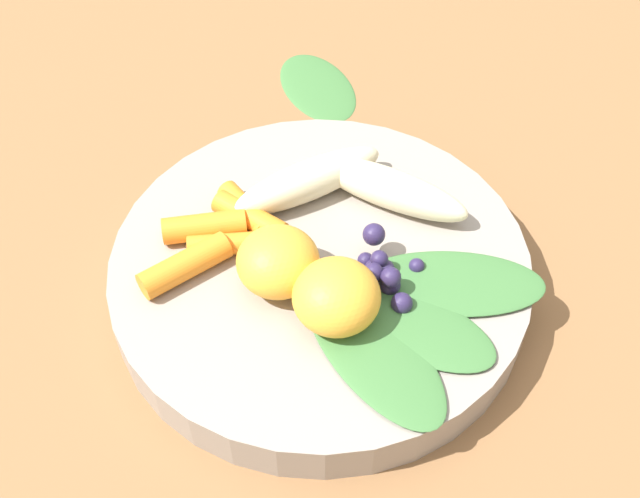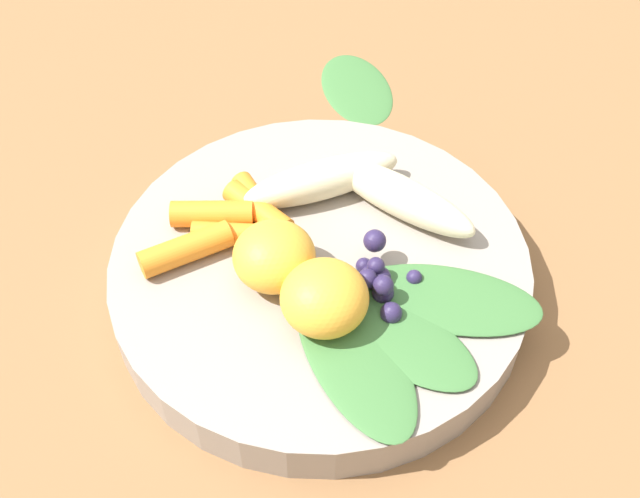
{
  "view_description": "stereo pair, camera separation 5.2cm",
  "coord_description": "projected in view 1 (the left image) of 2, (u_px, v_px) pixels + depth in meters",
  "views": [
    {
      "loc": [
        -0.19,
        -0.27,
        0.44
      ],
      "look_at": [
        0.0,
        0.0,
        0.04
      ],
      "focal_mm": 45.28,
      "sensor_mm": 36.0,
      "label": 1
    },
    {
      "loc": [
        -0.15,
        -0.3,
        0.44
      ],
      "look_at": [
        0.0,
        0.0,
        0.04
      ],
      "focal_mm": 45.28,
      "sensor_mm": 36.0,
      "label": 2
    }
  ],
  "objects": [
    {
      "name": "carrot_rear",
      "position": [
        224.0,
        244.0,
        0.52
      ],
      "size": [
        0.05,
        0.04,
        0.01
      ],
      "primitive_type": "cylinder",
      "rotation": [
        0.0,
        1.57,
        2.62
      ],
      "color": "orange",
      "rests_on": "bowl"
    },
    {
      "name": "carrot_mid_left",
      "position": [
        250.0,
        217.0,
        0.54
      ],
      "size": [
        0.03,
        0.06,
        0.02
      ],
      "primitive_type": "cylinder",
      "rotation": [
        0.0,
        1.57,
        1.92
      ],
      "color": "orange",
      "rests_on": "bowl"
    },
    {
      "name": "kale_leaf_stray",
      "position": [
        317.0,
        85.0,
        0.68
      ],
      "size": [
        0.07,
        0.11,
        0.01
      ],
      "primitive_type": "ellipsoid",
      "rotation": [
        0.0,
        0.0,
        1.37
      ],
      "color": "#3D7038",
      "rests_on": "ground_plane"
    },
    {
      "name": "bowl",
      "position": [
        320.0,
        274.0,
        0.54
      ],
      "size": [
        0.27,
        0.27,
        0.03
      ],
      "primitive_type": "cylinder",
      "color": "gray",
      "rests_on": "ground_plane"
    },
    {
      "name": "banana_peeled_left",
      "position": [
        309.0,
        180.0,
        0.55
      ],
      "size": [
        0.11,
        0.04,
        0.03
      ],
      "primitive_type": "ellipsoid",
      "rotation": [
        0.0,
        0.0,
        3.05
      ],
      "color": "beige",
      "rests_on": "bowl"
    },
    {
      "name": "blueberry_pile",
      "position": [
        384.0,
        271.0,
        0.5
      ],
      "size": [
        0.04,
        0.06,
        0.03
      ],
      "color": "#2D234C",
      "rests_on": "bowl"
    },
    {
      "name": "ground_plane",
      "position": [
        320.0,
        288.0,
        0.55
      ],
      "size": [
        2.4,
        2.4,
        0.0
      ],
      "primitive_type": "plane",
      "color": "brown"
    },
    {
      "name": "carrot_small",
      "position": [
        185.0,
        265.0,
        0.51
      ],
      "size": [
        0.06,
        0.02,
        0.02
      ],
      "primitive_type": "cylinder",
      "rotation": [
        0.0,
        1.57,
        3.16
      ],
      "color": "orange",
      "rests_on": "bowl"
    },
    {
      "name": "banana_peeled_right",
      "position": [
        390.0,
        188.0,
        0.55
      ],
      "size": [
        0.08,
        0.11,
        0.03
      ],
      "primitive_type": "ellipsoid",
      "rotation": [
        0.0,
        0.0,
        2.06
      ],
      "color": "beige",
      "rests_on": "bowl"
    },
    {
      "name": "orange_segment_near",
      "position": [
        336.0,
        297.0,
        0.48
      ],
      "size": [
        0.05,
        0.05,
        0.04
      ],
      "primitive_type": "ellipsoid",
      "color": "#F4A833",
      "rests_on": "bowl"
    },
    {
      "name": "kale_leaf_left",
      "position": [
        373.0,
        348.0,
        0.48
      ],
      "size": [
        0.06,
        0.13,
        0.01
      ],
      "primitive_type": "ellipsoid",
      "rotation": [
        0.0,
        0.0,
        4.66
      ],
      "color": "#3D7038",
      "rests_on": "bowl"
    },
    {
      "name": "orange_segment_far",
      "position": [
        280.0,
        264.0,
        0.5
      ],
      "size": [
        0.05,
        0.05,
        0.04
      ],
      "primitive_type": "ellipsoid",
      "color": "#F4A833",
      "rests_on": "bowl"
    },
    {
      "name": "carrot_front",
      "position": [
        245.0,
        209.0,
        0.54
      ],
      "size": [
        0.02,
        0.05,
        0.02
      ],
      "primitive_type": "cylinder",
      "rotation": [
        0.0,
        1.57,
        1.61
      ],
      "color": "orange",
      "rests_on": "bowl"
    },
    {
      "name": "kale_leaf_right",
      "position": [
        408.0,
        323.0,
        0.49
      ],
      "size": [
        0.09,
        0.12,
        0.01
      ],
      "primitive_type": "ellipsoid",
      "rotation": [
        0.0,
        0.0,
        5.15
      ],
      "color": "#3D7038",
      "rests_on": "bowl"
    },
    {
      "name": "carrot_mid_right",
      "position": [
        205.0,
        227.0,
        0.53
      ],
      "size": [
        0.06,
        0.04,
        0.02
      ],
      "primitive_type": "cylinder",
      "rotation": [
        0.0,
        1.57,
        2.7
      ],
      "color": "orange",
      "rests_on": "bowl"
    },
    {
      "name": "kale_leaf_rear",
      "position": [
        452.0,
        283.0,
        0.51
      ],
      "size": [
        0.13,
        0.11,
        0.01
      ],
      "primitive_type": "ellipsoid",
      "rotation": [
        0.0,
        0.0,
        5.63
      ],
      "color": "#3D7038",
      "rests_on": "bowl"
    }
  ]
}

